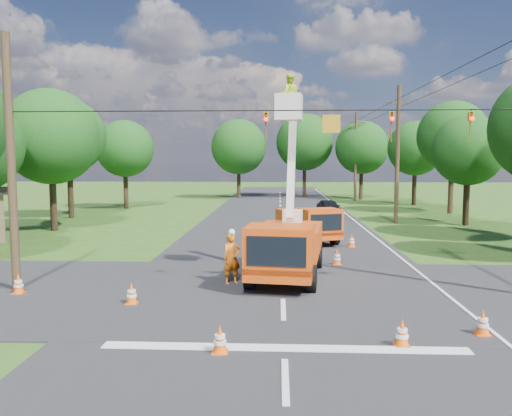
{
  "coord_description": "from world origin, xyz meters",
  "views": [
    {
      "loc": [
        -0.15,
        -15.04,
        4.64
      ],
      "look_at": [
        -1.12,
        6.04,
        2.6
      ],
      "focal_mm": 35.0,
      "sensor_mm": 36.0,
      "label": 1
    }
  ],
  "objects_px": {
    "second_truck": "(308,223)",
    "pole_right_far": "(356,156)",
    "traffic_cone_3": "(352,241)",
    "tree_left_e": "(69,136)",
    "traffic_cone_0": "(220,339)",
    "distant_car": "(329,208)",
    "pole_left": "(11,164)",
    "tree_right_e": "(415,148)",
    "traffic_cone_1": "(402,333)",
    "traffic_cone_7": "(329,227)",
    "traffic_cone_8": "(483,323)",
    "ground_worker": "(232,259)",
    "tree_far_c": "(362,148)",
    "tree_right_c": "(468,150)",
    "bucket_truck": "(287,237)",
    "tree_left_f": "(125,149)",
    "tree_far_a": "(239,147)",
    "tree_right_d": "(453,136)",
    "traffic_cone_4": "(132,294)",
    "pole_right_mid": "(398,153)",
    "traffic_cone_5": "(19,284)",
    "tree_far_b": "(305,142)",
    "tree_left_d": "(51,137)"
  },
  "relations": [
    {
      "from": "traffic_cone_1",
      "to": "tree_right_c",
      "type": "height_order",
      "value": "tree_right_c"
    },
    {
      "from": "traffic_cone_5",
      "to": "pole_right_far",
      "type": "bearing_deg",
      "value": 66.44
    },
    {
      "from": "pole_right_mid",
      "to": "tree_right_d",
      "type": "bearing_deg",
      "value": 48.01
    },
    {
      "from": "traffic_cone_1",
      "to": "traffic_cone_4",
      "type": "xyz_separation_m",
      "value": [
        -7.79,
        3.32,
        0.0
      ]
    },
    {
      "from": "traffic_cone_0",
      "to": "tree_far_b",
      "type": "distance_m",
      "value": 51.14
    },
    {
      "from": "tree_left_d",
      "to": "tree_right_d",
      "type": "height_order",
      "value": "tree_right_d"
    },
    {
      "from": "second_truck",
      "to": "traffic_cone_3",
      "type": "height_order",
      "value": "second_truck"
    },
    {
      "from": "pole_left",
      "to": "tree_right_d",
      "type": "height_order",
      "value": "tree_right_d"
    },
    {
      "from": "pole_left",
      "to": "tree_right_e",
      "type": "relative_size",
      "value": 1.04
    },
    {
      "from": "tree_right_e",
      "to": "traffic_cone_3",
      "type": "bearing_deg",
      "value": -111.45
    },
    {
      "from": "traffic_cone_3",
      "to": "pole_left",
      "type": "distance_m",
      "value": 16.72
    },
    {
      "from": "ground_worker",
      "to": "tree_far_c",
      "type": "relative_size",
      "value": 0.21
    },
    {
      "from": "traffic_cone_3",
      "to": "tree_far_c",
      "type": "height_order",
      "value": "tree_far_c"
    },
    {
      "from": "pole_right_far",
      "to": "tree_far_b",
      "type": "height_order",
      "value": "tree_far_b"
    },
    {
      "from": "distant_car",
      "to": "traffic_cone_1",
      "type": "bearing_deg",
      "value": -98.72
    },
    {
      "from": "tree_far_b",
      "to": "tree_far_c",
      "type": "relative_size",
      "value": 1.12
    },
    {
      "from": "tree_right_d",
      "to": "tree_far_a",
      "type": "bearing_deg",
      "value": 141.06
    },
    {
      "from": "tree_right_c",
      "to": "tree_right_d",
      "type": "xyz_separation_m",
      "value": [
        1.6,
        8.0,
        1.37
      ]
    },
    {
      "from": "pole_left",
      "to": "tree_right_d",
      "type": "relative_size",
      "value": 0.93
    },
    {
      "from": "tree_right_e",
      "to": "tree_far_c",
      "type": "height_order",
      "value": "tree_far_c"
    },
    {
      "from": "traffic_cone_3",
      "to": "traffic_cone_4",
      "type": "bearing_deg",
      "value": -128.18
    },
    {
      "from": "tree_left_f",
      "to": "tree_far_a",
      "type": "xyz_separation_m",
      "value": [
        9.8,
        13.0,
        0.5
      ]
    },
    {
      "from": "second_truck",
      "to": "traffic_cone_5",
      "type": "relative_size",
      "value": 8.2
    },
    {
      "from": "tree_far_b",
      "to": "tree_right_d",
      "type": "bearing_deg",
      "value": -56.75
    },
    {
      "from": "traffic_cone_3",
      "to": "pole_right_far",
      "type": "xyz_separation_m",
      "value": [
        4.77,
        30.64,
        4.75
      ]
    },
    {
      "from": "second_truck",
      "to": "traffic_cone_8",
      "type": "distance_m",
      "value": 15.53
    },
    {
      "from": "pole_left",
      "to": "bucket_truck",
      "type": "bearing_deg",
      "value": 12.58
    },
    {
      "from": "tree_left_f",
      "to": "tree_right_c",
      "type": "bearing_deg",
      "value": -21.45
    },
    {
      "from": "second_truck",
      "to": "pole_right_far",
      "type": "xyz_separation_m",
      "value": [
        7.0,
        28.91,
        4.04
      ]
    },
    {
      "from": "tree_far_a",
      "to": "tree_far_b",
      "type": "relative_size",
      "value": 0.92
    },
    {
      "from": "tree_far_c",
      "to": "traffic_cone_5",
      "type": "bearing_deg",
      "value": -113.71
    },
    {
      "from": "traffic_cone_0",
      "to": "tree_far_a",
      "type": "bearing_deg",
      "value": 94.07
    },
    {
      "from": "second_truck",
      "to": "tree_left_f",
      "type": "relative_size",
      "value": 0.69
    },
    {
      "from": "distant_car",
      "to": "pole_right_far",
      "type": "xyz_separation_m",
      "value": [
        4.49,
        15.58,
        4.42
      ]
    },
    {
      "from": "tree_left_f",
      "to": "tree_right_e",
      "type": "distance_m",
      "value": 29.03
    },
    {
      "from": "bucket_truck",
      "to": "traffic_cone_1",
      "type": "relative_size",
      "value": 11.19
    },
    {
      "from": "second_truck",
      "to": "pole_right_far",
      "type": "bearing_deg",
      "value": 57.62
    },
    {
      "from": "tree_left_d",
      "to": "tree_far_a",
      "type": "distance_m",
      "value": 29.73
    },
    {
      "from": "traffic_cone_3",
      "to": "tree_left_e",
      "type": "bearing_deg",
      "value": 148.37
    },
    {
      "from": "tree_right_e",
      "to": "tree_right_c",
      "type": "bearing_deg",
      "value": -92.15
    },
    {
      "from": "ground_worker",
      "to": "tree_left_f",
      "type": "xyz_separation_m",
      "value": [
        -12.9,
        28.77,
        4.72
      ]
    },
    {
      "from": "traffic_cone_0",
      "to": "tree_left_e",
      "type": "height_order",
      "value": "tree_left_e"
    },
    {
      "from": "traffic_cone_0",
      "to": "pole_right_far",
      "type": "height_order",
      "value": "pole_right_far"
    },
    {
      "from": "ground_worker",
      "to": "pole_right_mid",
      "type": "relative_size",
      "value": 0.19
    },
    {
      "from": "traffic_cone_7",
      "to": "traffic_cone_8",
      "type": "xyz_separation_m",
      "value": [
        2.19,
        -18.57,
        0.0
      ]
    },
    {
      "from": "traffic_cone_3",
      "to": "tree_left_e",
      "type": "relative_size",
      "value": 0.08
    },
    {
      "from": "pole_right_mid",
      "to": "tree_left_e",
      "type": "xyz_separation_m",
      "value": [
        -25.3,
        2.0,
        1.38
      ]
    },
    {
      "from": "traffic_cone_4",
      "to": "pole_right_mid",
      "type": "height_order",
      "value": "pole_right_mid"
    },
    {
      "from": "distant_car",
      "to": "tree_right_e",
      "type": "relative_size",
      "value": 0.47
    },
    {
      "from": "traffic_cone_1",
      "to": "tree_right_d",
      "type": "distance_m",
      "value": 34.61
    }
  ]
}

